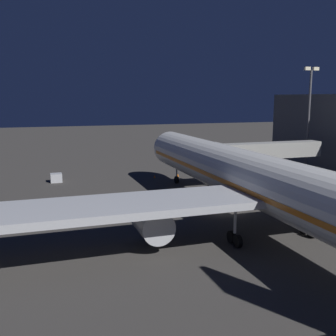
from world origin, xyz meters
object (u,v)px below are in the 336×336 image
(airliner_at_gate, at_px, (263,183))
(traffic_cone_nose_port, at_px, (178,175))
(traffic_cone_nose_starboard, at_px, (154,176))
(apron_floodlight_mast, at_px, (309,114))
(jet_bridge, at_px, (253,151))
(baggage_container_near_belt, at_px, (56,178))

(airliner_at_gate, bearing_deg, traffic_cone_nose_port, -93.96)
(traffic_cone_nose_starboard, bearing_deg, apron_floodlight_mast, 169.12)
(airliner_at_gate, distance_m, traffic_cone_nose_port, 32.25)
(jet_bridge, height_order, apron_floodlight_mast, apron_floodlight_mast)
(traffic_cone_nose_starboard, bearing_deg, airliner_at_gate, 93.96)
(baggage_container_near_belt, xyz_separation_m, traffic_cone_nose_port, (-21.09, 1.84, -0.46))
(airliner_at_gate, relative_size, apron_floodlight_mast, 3.37)
(jet_bridge, distance_m, apron_floodlight_mast, 15.84)
(baggage_container_near_belt, height_order, traffic_cone_nose_starboard, baggage_container_near_belt)
(baggage_container_near_belt, bearing_deg, jet_bridge, 158.55)
(jet_bridge, relative_size, traffic_cone_nose_starboard, 38.83)
(baggage_container_near_belt, bearing_deg, apron_floodlight_mast, 170.83)
(apron_floodlight_mast, height_order, baggage_container_near_belt, apron_floodlight_mast)
(airliner_at_gate, xyz_separation_m, traffic_cone_nose_starboard, (2.20, -31.78, -5.07))
(apron_floodlight_mast, xyz_separation_m, traffic_cone_nose_port, (23.30, -5.32, -10.89))
(jet_bridge, bearing_deg, airliner_at_gate, 62.02)
(airliner_at_gate, distance_m, traffic_cone_nose_starboard, 32.25)
(apron_floodlight_mast, xyz_separation_m, baggage_container_near_belt, (44.39, -7.17, -10.43))
(jet_bridge, xyz_separation_m, traffic_cone_nose_port, (9.31, -10.11, -5.22))
(apron_floodlight_mast, relative_size, traffic_cone_nose_starboard, 35.29)
(traffic_cone_nose_port, bearing_deg, apron_floodlight_mast, 167.13)
(traffic_cone_nose_starboard, bearing_deg, baggage_container_near_belt, -6.30)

